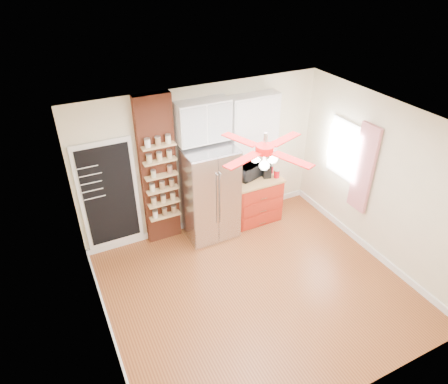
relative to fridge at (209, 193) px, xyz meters
name	(u,v)px	position (x,y,z in m)	size (l,w,h in m)	color
floor	(256,289)	(0.05, -1.63, -0.88)	(4.50, 4.50, 0.00)	brown
ceiling	(266,129)	(0.05, -1.63, 1.83)	(4.50, 4.50, 0.00)	white
wall_back	(203,160)	(0.05, 0.37, 0.48)	(4.50, 0.02, 2.70)	beige
wall_front	(362,323)	(0.05, -3.63, 0.48)	(4.50, 0.02, 2.70)	beige
wall_left	(97,269)	(-2.20, -1.63, 0.48)	(0.02, 4.00, 2.70)	beige
wall_right	(381,183)	(2.30, -1.63, 0.48)	(0.02, 4.00, 2.70)	beige
chalkboard	(109,196)	(-1.65, 0.33, 0.23)	(0.95, 0.05, 1.95)	white
brick_pillar	(158,172)	(-0.80, 0.29, 0.48)	(0.60, 0.16, 2.70)	brown
fridge	(209,193)	(0.00, 0.00, 0.00)	(0.90, 0.70, 1.75)	silver
upper_glass_cabinet	(203,121)	(0.00, 0.20, 1.27)	(0.90, 0.35, 0.70)	white
red_cabinet	(255,199)	(0.97, 0.05, -0.42)	(0.94, 0.64, 0.90)	#A42313
upper_shelf_unit	(253,126)	(0.97, 0.22, 1.00)	(0.90, 0.30, 1.15)	white
window	(345,150)	(2.28, -0.73, 0.68)	(0.04, 0.75, 1.05)	white
curtain	(364,169)	(2.23, -1.28, 0.57)	(0.06, 0.40, 1.55)	red
ceiling_fan	(265,150)	(0.05, -1.63, 1.55)	(1.40, 1.40, 0.44)	silver
toaster_oven	(248,171)	(0.87, 0.16, 0.16)	(0.48, 0.33, 0.27)	black
coffee_maker	(266,171)	(1.18, 0.03, 0.15)	(0.15, 0.19, 0.25)	black
canister_left	(277,174)	(1.34, -0.08, 0.10)	(0.10, 0.10, 0.15)	red
canister_right	(271,169)	(1.33, 0.12, 0.10)	(0.11, 0.11, 0.14)	red
pantry_jar_oats	(153,174)	(-0.93, 0.13, 0.56)	(0.08, 0.08, 0.12)	#C2BE94
pantry_jar_beans	(170,169)	(-0.64, 0.15, 0.56)	(0.09, 0.09, 0.12)	#92614A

